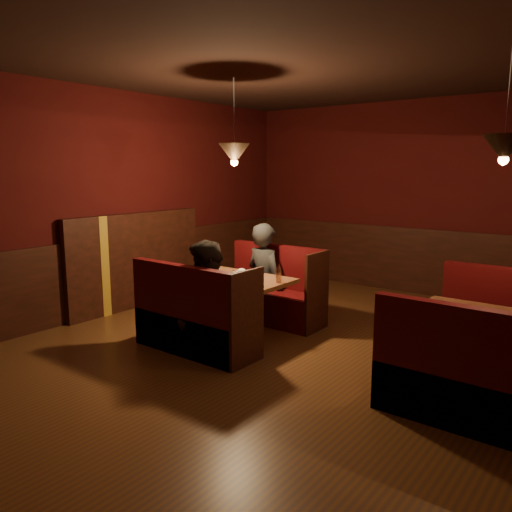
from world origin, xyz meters
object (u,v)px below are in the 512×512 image
Objects in this scene: main_bench_near at (193,324)px; second_bench_far at (508,336)px; diner_b at (207,282)px; second_bench_near at (467,387)px; main_table at (236,290)px; second_table at (489,335)px; diner_a at (265,258)px; main_bench_far at (273,297)px.

second_bench_far is (2.67, 1.59, -0.00)m from main_bench_near.
diner_b reaches higher than main_bench_near.
diner_b is (-2.50, -0.12, 0.46)m from second_bench_near.
second_bench_near is (0.00, -1.43, 0.00)m from second_bench_far.
main_table is 2.66m from second_table.
diner_a is at bearing 169.50° from second_table.
main_bench_near is 2.79m from second_table.
main_bench_far is at bearing 88.92° from main_table.
second_bench_far is at bearing 18.09° from main_table.
second_table is 2.62m from diner_b.
main_bench_far is at bearing 168.20° from second_table.
second_bench_near is 3.07m from diner_a.
main_bench_near is at bearing -155.79° from diner_b.
main_bench_far is 2.67m from second_bench_far.
main_bench_near reaches higher than second_bench_near.
main_table is at bearing -176.50° from second_table.
second_table is at bearing -11.80° from main_bench_far.
second_bench_near is at bearing -25.37° from main_bench_far.
second_bench_near is at bearing -11.62° from main_table.
main_bench_near is 1.05× the size of second_bench_far.
main_bench_near is 0.88× the size of diner_a.
diner_b is (0.17, 0.05, 0.46)m from main_bench_near.
main_table is 0.82× the size of diner_b.
diner_b reaches higher than main_bench_far.
second_bench_near is 2.54m from diner_b.
second_table is 0.76× the size of diner_a.
second_table is 0.90× the size of second_bench_near.
diner_b reaches higher than main_table.
second_table is 0.78× the size of diner_b.
main_bench_far is at bearing 90.00° from main_bench_near.
main_table is 0.73m from diner_b.
second_table is 0.74m from second_bench_near.
diner_a is at bearing 110.23° from diner_b.
main_bench_near is (0.01, -0.72, -0.22)m from main_table.
second_table is at bearing -179.32° from diner_a.
diner_a is at bearing -175.80° from second_bench_far.
second_bench_far is (2.67, 0.16, -0.00)m from main_bench_far.
main_bench_far is 2.95m from second_bench_near.
main_table is 2.83m from second_bench_far.
main_table reaches higher than second_table.
second_bench_far is 2.97m from diner_b.
main_table is at bearing -91.08° from main_bench_far.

